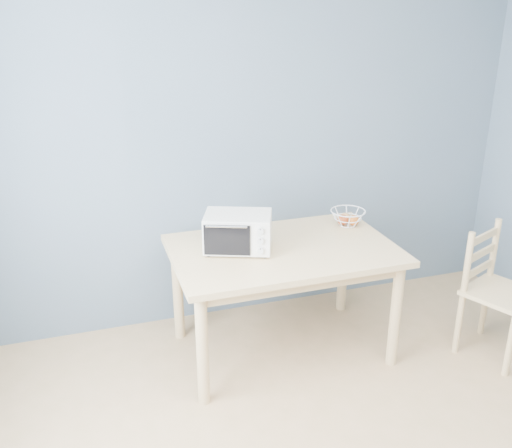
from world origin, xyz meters
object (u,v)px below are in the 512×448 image
object	(u,v)px
toaster_oven	(235,231)
dining_chair	(495,294)
dining_table	(283,262)
fruit_basket	(347,218)

from	to	relation	value
toaster_oven	dining_chair	world-z (taller)	toaster_oven
dining_table	dining_chair	bearing A→B (deg)	-18.53
fruit_basket	dining_chair	xyz separation A→B (m)	(0.76, -0.66, -0.38)
toaster_oven	fruit_basket	bearing A→B (deg)	32.21
fruit_basket	dining_chair	distance (m)	1.07
dining_table	dining_chair	xyz separation A→B (m)	(1.31, -0.44, -0.22)
toaster_oven	dining_chair	distance (m)	1.74
toaster_oven	dining_chair	size ratio (longest dim) A/B	0.55
toaster_oven	dining_table	bearing A→B (deg)	10.88
dining_table	toaster_oven	distance (m)	0.38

